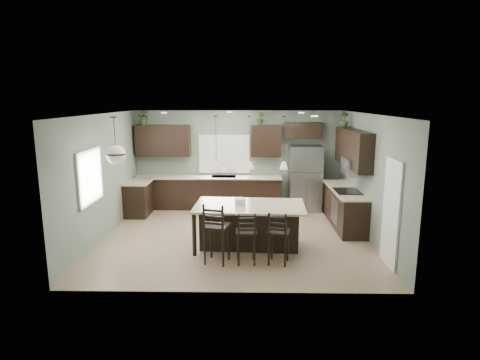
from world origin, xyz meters
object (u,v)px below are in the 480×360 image
serving_dish (240,202)px  bar_stool_left (217,233)px  bar_stool_center (246,237)px  plant_back_left (144,118)px  refrigerator (305,178)px  kitchen_island (250,226)px  bar_stool_right (279,237)px

serving_dish → bar_stool_left: size_ratio=0.20×
bar_stool_center → plant_back_left: size_ratio=2.72×
refrigerator → bar_stool_left: size_ratio=1.53×
kitchen_island → refrigerator: bearing=65.0°
refrigerator → bar_stool_right: size_ratio=1.75×
kitchen_island → bar_stool_right: size_ratio=2.19×
refrigerator → kitchen_island: (-1.58, -2.97, -0.46)m
bar_stool_right → bar_stool_left: bearing=-167.2°
serving_dish → bar_stool_right: 1.27m
kitchen_island → bar_stool_right: bearing=-55.4°
kitchen_island → bar_stool_left: size_ratio=1.91×
kitchen_island → serving_dish: (-0.20, 0.01, 0.53)m
kitchen_island → serving_dish: serving_dish is taller
bar_stool_right → plant_back_left: (-3.53, 4.09, 2.06)m
serving_dish → bar_stool_center: (0.13, -0.90, -0.48)m
serving_dish → plant_back_left: size_ratio=0.63×
kitchen_island → bar_stool_left: 1.08m
serving_dish → bar_stool_right: serving_dish is taller
plant_back_left → bar_stool_right: bearing=-49.2°
refrigerator → bar_stool_center: bearing=-113.1°
kitchen_island → plant_back_left: size_ratio=6.06×
serving_dish → bar_stool_right: bearing=-50.4°
bar_stool_left → bar_stool_right: 1.19m
refrigerator → kitchen_island: bearing=-118.0°
bar_stool_right → plant_back_left: 5.79m
serving_dish → bar_stool_left: (-0.43, -0.88, -0.39)m
plant_back_left → kitchen_island: bearing=-47.0°
bar_stool_center → bar_stool_right: bar_stool_right is taller
bar_stool_right → plant_back_left: size_ratio=2.77×
bar_stool_right → refrigerator: bearing=89.2°
kitchen_island → bar_stool_right: (0.55, -0.90, 0.06)m
bar_stool_center → bar_stool_right: size_ratio=0.98×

